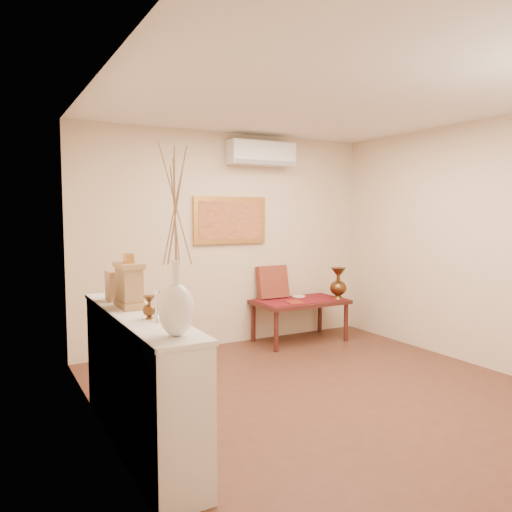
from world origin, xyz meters
TOP-DOWN VIEW (x-y plane):
  - floor at (0.00, 0.00)m, footprint 4.50×4.50m
  - ceiling at (0.00, 0.00)m, footprint 4.50×4.50m
  - wall_back at (0.00, 2.25)m, footprint 4.00×0.02m
  - wall_left at (-2.00, 0.00)m, footprint 0.02×4.50m
  - wall_right at (2.00, 0.00)m, footprint 0.02×4.50m
  - white_vase at (-1.81, -0.79)m, footprint 0.21×0.21m
  - candlestick at (-1.80, -0.37)m, footprint 0.10×0.10m
  - brass_urn_small at (-1.81, -0.26)m, footprint 0.09×0.09m
  - table_cloth at (0.85, 1.88)m, footprint 1.14×0.59m
  - brass_urn_tall at (1.32, 1.68)m, footprint 0.22×0.22m
  - plate at (0.95, 2.06)m, footprint 0.18×0.18m
  - menu at (0.65, 1.72)m, footprint 0.22×0.27m
  - cushion at (0.59, 2.14)m, footprint 0.43×0.19m
  - display_ledge at (-1.82, 0.00)m, footprint 0.37×2.02m
  - mantel_clock at (-1.82, 0.22)m, footprint 0.17×0.36m
  - wooden_chest at (-1.83, 0.57)m, footprint 0.16×0.21m
  - low_table at (0.85, 1.88)m, footprint 1.20×0.70m
  - painting at (0.00, 2.22)m, footprint 1.00×0.06m
  - ac_unit at (0.40, 2.12)m, footprint 0.90×0.25m

SIDE VIEW (x-z plane):
  - floor at x=0.00m, z-range 0.00..0.00m
  - low_table at x=0.85m, z-range 0.21..0.76m
  - display_ledge at x=-1.82m, z-range 0.00..0.98m
  - table_cloth at x=0.85m, z-range 0.55..0.56m
  - plate at x=0.95m, z-range 0.56..0.57m
  - menu at x=0.65m, z-range 0.56..0.57m
  - cushion at x=0.59m, z-range 0.55..1.00m
  - brass_urn_tall at x=1.32m, z-range 0.56..1.06m
  - brass_urn_small at x=-1.81m, z-range 0.98..1.19m
  - candlestick at x=-1.80m, z-range 0.98..1.19m
  - wooden_chest at x=-1.83m, z-range 0.98..1.22m
  - mantel_clock at x=-1.82m, z-range 0.95..1.36m
  - wall_back at x=0.00m, z-range 0.00..2.70m
  - wall_left at x=-2.00m, z-range 0.00..2.70m
  - wall_right at x=2.00m, z-range 0.00..2.70m
  - white_vase at x=-1.81m, z-range 0.98..2.09m
  - painting at x=0.00m, z-range 1.30..1.90m
  - ac_unit at x=0.40m, z-range 2.30..2.60m
  - ceiling at x=0.00m, z-range 2.70..2.70m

